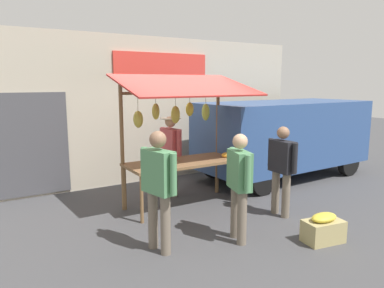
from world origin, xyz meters
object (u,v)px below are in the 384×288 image
at_px(market_stall, 182,126).
at_px(shopper_with_shopping_bag, 282,165).
at_px(produce_crate_near, 323,229).
at_px(vendor_with_sunhat, 171,149).
at_px(shopper_with_ponytail, 239,180).
at_px(shopper_in_grey_tee, 159,182).
at_px(parked_van, 279,133).

xyz_separation_m(market_stall, shopper_with_shopping_bag, (-1.24, 1.36, -0.62)).
relative_size(market_stall, shopper_with_shopping_bag, 1.57).
bearing_deg(market_stall, shopper_with_shopping_bag, 132.48).
bearing_deg(produce_crate_near, vendor_with_sunhat, -75.44).
bearing_deg(vendor_with_sunhat, shopper_with_ponytail, -8.55).
bearing_deg(market_stall, shopper_in_grey_tee, 50.73).
relative_size(shopper_in_grey_tee, parked_van, 0.38).
relative_size(market_stall, vendor_with_sunhat, 1.50).
xyz_separation_m(shopper_in_grey_tee, produce_crate_near, (-2.20, 1.00, -0.79)).
bearing_deg(shopper_in_grey_tee, shopper_with_ponytail, -116.94).
bearing_deg(parked_van, produce_crate_near, 53.76).
bearing_deg(vendor_with_sunhat, shopper_with_shopping_bag, 24.20).
xyz_separation_m(market_stall, shopper_with_ponytail, (0.07, 1.81, -0.61)).
height_order(shopper_with_shopping_bag, produce_crate_near, shopper_with_shopping_bag).
bearing_deg(shopper_with_ponytail, market_stall, 14.38).
xyz_separation_m(vendor_with_sunhat, parked_van, (-2.95, 0.13, 0.14)).
relative_size(shopper_in_grey_tee, produce_crate_near, 2.69).
xyz_separation_m(vendor_with_sunhat, shopper_in_grey_tee, (1.37, 2.22, 0.01)).
bearing_deg(shopper_in_grey_tee, shopper_with_shopping_bag, -98.76).
height_order(shopper_in_grey_tee, shopper_with_ponytail, shopper_in_grey_tee).
bearing_deg(shopper_with_ponytail, shopper_in_grey_tee, 91.86).
bearing_deg(parked_van, vendor_with_sunhat, -4.48).
bearing_deg(shopper_with_ponytail, shopper_with_shopping_bag, -54.31).
bearing_deg(vendor_with_sunhat, shopper_in_grey_tee, -35.50).
distance_m(shopper_in_grey_tee, shopper_with_ponytail, 1.20).
distance_m(vendor_with_sunhat, shopper_in_grey_tee, 2.61).
distance_m(vendor_with_sunhat, parked_van, 2.95).
height_order(market_stall, parked_van, market_stall).
bearing_deg(market_stall, parked_van, -169.32).
bearing_deg(produce_crate_near, parked_van, -124.34).
height_order(shopper_with_ponytail, produce_crate_near, shopper_with_ponytail).
distance_m(shopper_in_grey_tee, parked_van, 4.79).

